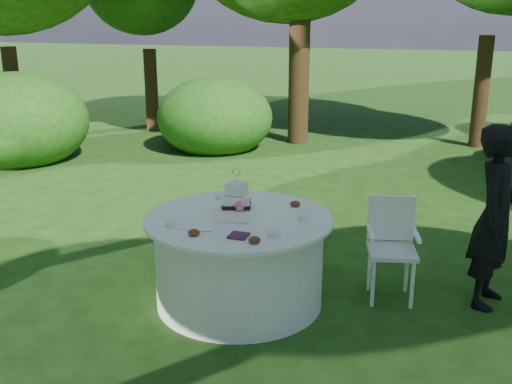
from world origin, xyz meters
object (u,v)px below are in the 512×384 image
napkins (239,236)px  chair (391,240)px  guest (495,217)px  table (239,260)px  cake (237,204)px

napkins → chair: chair is taller
guest → chair: (-0.81, -0.13, -0.26)m
napkins → chair: (1.03, 0.98, -0.26)m
guest → table: 2.15m
guest → cake: bearing=122.5°
guest → cake: (-2.01, -0.70, 0.11)m
napkins → table: 0.60m
chair → cake: bearing=-154.4°
table → cake: cake is taller
napkins → guest: bearing=31.2°
napkins → cake: size_ratio=0.34×
table → cake: (-0.01, -0.02, 0.50)m
napkins → cake: 0.46m
table → cake: size_ratio=3.74×
table → chair: chair is taller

